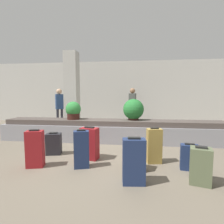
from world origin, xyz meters
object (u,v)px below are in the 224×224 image
(suitcase_8, at_px, (154,146))
(potted_plant_1, at_px, (73,111))
(suitcase_3, at_px, (81,149))
(potted_plant_0, at_px, (133,110))
(suitcase_6, at_px, (136,158))
(suitcase_7, at_px, (35,149))
(suitcase_2, at_px, (200,166))
(suitcase_4, at_px, (90,143))
(suitcase_0, at_px, (134,161))
(suitcase_1, at_px, (54,144))
(pillar, at_px, (72,92))
(traveler_0, at_px, (132,103))
(traveler_1, at_px, (59,104))
(suitcase_5, at_px, (189,157))

(suitcase_8, height_order, potted_plant_1, potted_plant_1)
(suitcase_3, distance_m, potted_plant_0, 2.51)
(suitcase_6, relative_size, suitcase_7, 0.62)
(suitcase_2, height_order, suitcase_6, suitcase_2)
(suitcase_4, relative_size, suitcase_8, 0.97)
(suitcase_0, relative_size, suitcase_3, 1.00)
(suitcase_8, bearing_deg, suitcase_4, 168.04)
(suitcase_1, relative_size, potted_plant_0, 0.83)
(pillar, xyz_separation_m, suitcase_7, (0.56, -3.76, -1.23))
(suitcase_6, bearing_deg, potted_plant_1, 153.03)
(pillar, bearing_deg, traveler_0, 29.55)
(suitcase_0, relative_size, traveler_0, 0.44)
(suitcase_8, distance_m, potted_plant_1, 2.96)
(suitcase_4, distance_m, traveler_1, 4.41)
(traveler_1, bearing_deg, suitcase_4, 84.71)
(suitcase_2, bearing_deg, suitcase_8, 144.41)
(suitcase_3, relative_size, traveler_1, 0.45)
(pillar, distance_m, potted_plant_1, 1.80)
(suitcase_4, bearing_deg, suitcase_7, -137.49)
(pillar, bearing_deg, suitcase_1, -78.89)
(potted_plant_1, bearing_deg, traveler_0, 57.85)
(suitcase_1, height_order, suitcase_4, suitcase_4)
(pillar, bearing_deg, suitcase_7, -81.52)
(suitcase_0, bearing_deg, traveler_1, 119.29)
(suitcase_4, distance_m, suitcase_7, 1.13)
(suitcase_2, xyz_separation_m, traveler_0, (-1.16, 5.46, 0.78))
(suitcase_5, bearing_deg, traveler_0, 113.35)
(potted_plant_0, height_order, traveler_1, traveler_1)
(suitcase_1, bearing_deg, suitcase_7, -103.17)
(suitcase_6, distance_m, traveler_0, 5.11)
(suitcase_4, bearing_deg, suitcase_5, 3.58)
(suitcase_7, height_order, traveler_0, traveler_0)
(suitcase_5, xyz_separation_m, traveler_0, (-1.15, 4.91, 0.83))
(suitcase_4, relative_size, potted_plant_1, 1.30)
(suitcase_4, xyz_separation_m, suitcase_5, (2.07, -0.32, -0.11))
(pillar, distance_m, traveler_0, 2.88)
(traveler_1, bearing_deg, suitcase_5, 100.11)
(traveler_1, bearing_deg, potted_plant_1, 86.14)
(suitcase_4, relative_size, suitcase_6, 1.55)
(potted_plant_0, bearing_deg, suitcase_5, -61.98)
(pillar, distance_m, suitcase_6, 4.68)
(suitcase_2, height_order, traveler_1, traveler_1)
(suitcase_4, bearing_deg, suitcase_0, -32.65)
(pillar, xyz_separation_m, suitcase_4, (1.54, -3.19, -1.24))
(pillar, height_order, suitcase_7, pillar)
(suitcase_8, bearing_deg, potted_plant_0, 94.46)
(suitcase_7, xyz_separation_m, traveler_0, (1.91, 5.15, 0.71))
(suitcase_5, bearing_deg, suitcase_0, -137.39)
(suitcase_7, height_order, traveler_1, traveler_1)
(suitcase_7, height_order, suitcase_8, suitcase_8)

